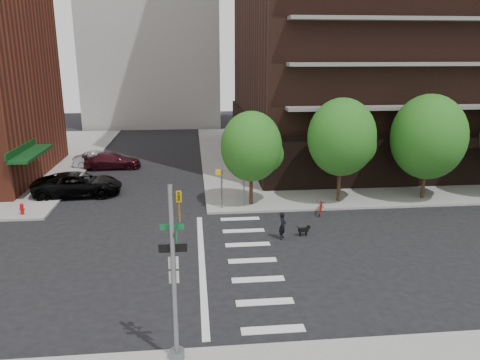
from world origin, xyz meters
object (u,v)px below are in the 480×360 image
at_px(traffic_signal, 175,289).
at_px(parked_car_silver, 98,159).
at_px(parked_car_black, 78,184).
at_px(dog_walker, 283,226).
at_px(fire_hydrant, 22,208).
at_px(scooter, 321,206).
at_px(parked_car_maroon, 112,161).

bearing_deg(traffic_signal, parked_car_silver, 105.35).
xyz_separation_m(parked_car_black, dog_walker, (13.03, -9.38, -0.07)).
height_order(parked_car_black, dog_walker, parked_car_black).
xyz_separation_m(fire_hydrant, scooter, (18.75, -1.30, -0.08)).
bearing_deg(dog_walker, parked_car_silver, 60.10).
xyz_separation_m(parked_car_silver, dog_walker, (13.20, -18.06, 0.08)).
relative_size(parked_car_silver, dog_walker, 2.73).
height_order(parked_car_black, parked_car_silver, parked_car_black).
bearing_deg(parked_car_black, fire_hydrant, 145.36).
bearing_deg(fire_hydrant, parked_car_maroon, 73.35).
relative_size(traffic_signal, parked_car_black, 0.98).
xyz_separation_m(parked_car_maroon, parked_car_silver, (-1.34, 0.69, -0.01)).
height_order(fire_hydrant, dog_walker, dog_walker).
bearing_deg(parked_car_black, traffic_signal, -162.94).
bearing_deg(parked_car_maroon, fire_hydrant, 161.85).
distance_m(parked_car_black, scooter, 17.18).
xyz_separation_m(parked_car_silver, scooter, (16.45, -14.17, -0.23)).
bearing_deg(scooter, fire_hydrant, -165.01).
distance_m(parked_car_black, dog_walker, 16.06).
bearing_deg(fire_hydrant, parked_car_black, 59.50).
relative_size(parked_car_black, scooter, 3.40).
distance_m(parked_car_silver, scooter, 21.71).
relative_size(fire_hydrant, dog_walker, 0.47).
xyz_separation_m(traffic_signal, parked_car_silver, (-7.73, 28.17, -2.00)).
height_order(parked_car_maroon, scooter, parked_car_maroon).
bearing_deg(scooter, parked_car_black, -179.71).
relative_size(fire_hydrant, parked_car_maroon, 0.15).
xyz_separation_m(parked_car_maroon, dog_walker, (11.86, -17.37, 0.07)).
distance_m(traffic_signal, dog_walker, 11.65).
bearing_deg(dog_walker, scooter, -15.94).
relative_size(parked_car_silver, scooter, 2.36).
bearing_deg(parked_car_maroon, dog_walker, -147.17).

